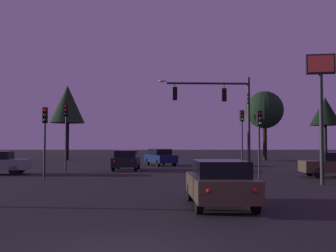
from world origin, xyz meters
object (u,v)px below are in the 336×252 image
(traffic_signal_mast_arm, at_px, (223,106))
(traffic_light_far_side, at_px, (259,130))
(traffic_light_corner_right, at_px, (45,128))
(tree_left_far, at_px, (265,110))
(traffic_light_corner_left, at_px, (66,124))
(store_sign_illuminated, at_px, (321,88))
(car_far_lane, at_px, (126,160))
(tree_behind_sign, at_px, (325,112))
(tree_center_horizon, at_px, (67,105))
(car_parked_lot, at_px, (160,157))
(car_nearside_lane, at_px, (220,182))
(traffic_light_median, at_px, (242,128))

(traffic_signal_mast_arm, relative_size, traffic_light_far_side, 1.66)
(traffic_light_corner_right, distance_m, tree_left_far, 30.66)
(traffic_light_corner_left, xyz_separation_m, store_sign_illuminated, (14.93, -8.50, 1.41))
(traffic_light_corner_right, distance_m, store_sign_illuminated, 15.20)
(car_far_lane, distance_m, tree_behind_sign, 22.33)
(store_sign_illuminated, height_order, tree_behind_sign, tree_behind_sign)
(traffic_light_corner_right, xyz_separation_m, tree_center_horizon, (-4.87, 24.95, 3.76))
(traffic_light_corner_left, bearing_deg, car_parked_lot, 49.11)
(car_nearside_lane, height_order, tree_center_horizon, tree_center_horizon)
(traffic_light_far_side, distance_m, tree_center_horizon, 30.19)
(traffic_light_corner_left, xyz_separation_m, car_nearside_lane, (8.85, -15.20, -2.63))
(traffic_light_median, height_order, traffic_light_far_side, traffic_light_median)
(traffic_light_far_side, bearing_deg, traffic_signal_mast_arm, 114.68)
(traffic_light_median, relative_size, traffic_light_far_side, 1.18)
(car_far_lane, relative_size, tree_left_far, 0.49)
(traffic_signal_mast_arm, bearing_deg, tree_center_horizon, 127.07)
(car_parked_lot, height_order, store_sign_illuminated, store_sign_illuminated)
(traffic_signal_mast_arm, height_order, car_nearside_lane, traffic_signal_mast_arm)
(traffic_light_median, height_order, tree_behind_sign, tree_behind_sign)
(traffic_light_corner_left, height_order, traffic_light_far_side, traffic_light_corner_left)
(store_sign_illuminated, bearing_deg, car_nearside_lane, -132.18)
(traffic_light_far_side, xyz_separation_m, tree_left_far, (6.33, 23.43, 3.13))
(car_parked_lot, relative_size, tree_left_far, 0.53)
(car_parked_lot, bearing_deg, store_sign_illuminated, -63.03)
(tree_behind_sign, height_order, tree_center_horizon, tree_center_horizon)
(traffic_signal_mast_arm, distance_m, tree_behind_sign, 18.31)
(car_parked_lot, height_order, tree_left_far, tree_left_far)
(traffic_signal_mast_arm, height_order, car_far_lane, traffic_signal_mast_arm)
(traffic_signal_mast_arm, xyz_separation_m, car_parked_lot, (-4.33, 9.06, -3.82))
(car_far_lane, height_order, store_sign_illuminated, store_sign_illuminated)
(car_far_lane, relative_size, tree_center_horizon, 0.45)
(tree_left_far, bearing_deg, traffic_light_median, -110.61)
(traffic_light_corner_right, relative_size, traffic_light_far_side, 1.04)
(traffic_light_corner_left, bearing_deg, traffic_signal_mast_arm, -6.98)
(traffic_signal_mast_arm, distance_m, traffic_light_median, 5.35)
(car_far_lane, height_order, tree_center_horizon, tree_center_horizon)
(traffic_light_median, bearing_deg, traffic_signal_mast_arm, -115.79)
(traffic_signal_mast_arm, relative_size, tree_left_far, 0.80)
(traffic_light_corner_left, distance_m, tree_behind_sign, 26.49)
(car_parked_lot, height_order, tree_behind_sign, tree_behind_sign)
(tree_center_horizon, bearing_deg, car_nearside_lane, -68.63)
(car_nearside_lane, bearing_deg, traffic_signal_mast_arm, 81.13)
(traffic_light_corner_right, bearing_deg, traffic_light_median, 33.86)
(traffic_light_corner_right, bearing_deg, traffic_signal_mast_arm, 20.82)
(traffic_light_far_side, xyz_separation_m, tree_behind_sign, (10.90, 16.90, 2.45))
(traffic_light_corner_right, height_order, car_parked_lot, traffic_light_corner_right)
(store_sign_illuminated, relative_size, tree_center_horizon, 0.73)
(traffic_signal_mast_arm, bearing_deg, traffic_light_corner_left, 173.02)
(tree_behind_sign, bearing_deg, traffic_light_far_side, -122.82)
(traffic_signal_mast_arm, height_order, traffic_light_corner_left, traffic_signal_mast_arm)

